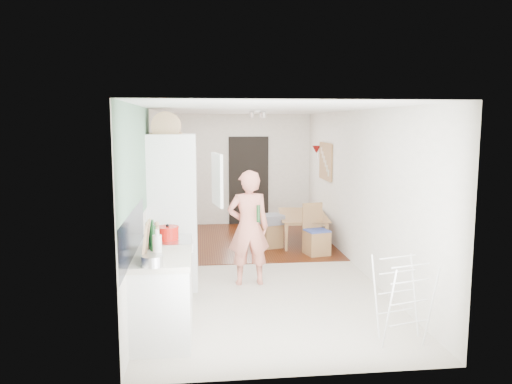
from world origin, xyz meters
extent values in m
cube|color=beige|center=(0.00, 0.00, 0.00)|extent=(3.20, 7.00, 0.01)
cube|color=#562A0D|center=(0.00, 1.85, 0.01)|extent=(3.20, 3.30, 0.01)
cube|color=gray|center=(-1.59, -2.00, 1.85)|extent=(0.02, 3.00, 1.30)
cube|color=black|center=(-1.59, -2.55, 1.15)|extent=(0.02, 1.90, 0.50)
cube|color=black|center=(0.20, 3.48, 1.00)|extent=(0.90, 0.04, 2.00)
cube|color=white|center=(-1.30, -2.55, 0.43)|extent=(0.60, 0.90, 0.86)
cube|color=beige|center=(-1.30, -2.55, 0.89)|extent=(0.62, 0.92, 0.06)
cube|color=white|center=(-1.30, -1.80, 0.44)|extent=(0.60, 0.60, 0.88)
cube|color=silver|center=(-1.30, -1.80, 0.90)|extent=(0.60, 0.60, 0.04)
cube|color=white|center=(-1.27, -0.78, 1.07)|extent=(0.66, 0.66, 2.15)
cube|color=white|center=(-0.66, -1.08, 1.55)|extent=(0.14, 0.56, 0.70)
cube|color=white|center=(-0.96, -0.78, 1.55)|extent=(0.02, 0.52, 0.66)
cube|color=tan|center=(1.58, 1.90, 1.55)|extent=(0.03, 0.90, 0.70)
cube|color=olive|center=(1.57, 1.90, 1.55)|extent=(0.00, 0.94, 0.74)
cone|color=#6D0A09|center=(1.54, 2.55, 1.75)|extent=(0.18, 0.18, 0.16)
imported|color=#DE806A|center=(-0.21, -0.79, 0.97)|extent=(0.73, 0.49, 1.94)
imported|color=olive|center=(1.10, 1.60, 0.24)|extent=(0.89, 1.41, 0.47)
cube|color=gray|center=(0.40, 1.25, 0.54)|extent=(0.49, 0.49, 0.17)
cylinder|color=red|center=(-1.28, -1.81, 1.00)|extent=(0.32, 0.32, 0.16)
cylinder|color=silver|center=(-1.36, -2.93, 0.97)|extent=(0.26, 0.26, 0.11)
cylinder|color=#17421B|center=(-0.09, -0.97, 1.06)|extent=(0.05, 0.05, 0.24)
cylinder|color=#17421B|center=(-1.40, -2.34, 1.06)|extent=(0.08, 0.08, 0.28)
cylinder|color=#17421B|center=(-1.43, -2.26, 1.05)|extent=(0.06, 0.06, 0.25)
cylinder|color=silver|center=(-1.34, -2.59, 1.03)|extent=(0.11, 0.11, 0.23)
cylinder|color=tan|center=(-1.46, -2.24, 1.04)|extent=(0.07, 0.07, 0.24)
cylinder|color=tan|center=(-1.39, -2.02, 1.02)|extent=(0.06, 0.06, 0.20)
camera|label=1|loc=(-0.87, -7.71, 2.30)|focal=35.00mm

